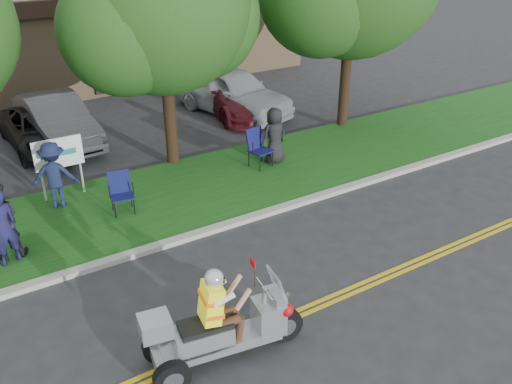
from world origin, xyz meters
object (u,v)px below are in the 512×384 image
lawn_chair_a (121,189)px  parked_car_far_right (232,91)px  lawn_chair_b (258,145)px  trike_scooter (218,330)px  spectator_adult_left (2,227)px  parked_car_right (232,93)px  spectator_adult_mid (0,222)px  parked_car_mid (43,129)px  parked_car_left (57,120)px

lawn_chair_a → parked_car_far_right: bearing=50.4°
lawn_chair_b → parked_car_far_right: bearing=57.0°
trike_scooter → spectator_adult_left: size_ratio=1.63×
lawn_chair_b → parked_car_right: bearing=56.8°
spectator_adult_mid → spectator_adult_left: bearing=93.1°
lawn_chair_a → parked_car_far_right: (6.27, 5.35, 0.18)m
parked_car_mid → lawn_chair_b: bearing=-47.2°
spectator_adult_mid → parked_car_left: 7.00m
lawn_chair_a → spectator_adult_left: size_ratio=0.59×
trike_scooter → lawn_chair_a: trike_scooter is taller
spectator_adult_mid → trike_scooter: bearing=119.8°
spectator_adult_mid → parked_car_mid: bearing=-105.9°
lawn_chair_a → parked_car_left: (-0.14, 5.77, 0.09)m
parked_car_far_right → parked_car_right: bearing=48.7°
lawn_chair_a → spectator_adult_left: bearing=-151.6°
spectator_adult_left → parked_car_far_right: spectator_adult_left is taller
spectator_adult_left → parked_car_left: 7.26m
spectator_adult_left → parked_car_mid: 6.93m
lawn_chair_b → parked_car_mid: 7.13m
lawn_chair_a → parked_car_far_right: 8.24m
parked_car_left → parked_car_far_right: (6.41, -0.42, 0.08)m
lawn_chair_a → lawn_chair_b: lawn_chair_b is taller
parked_car_right → parked_car_far_right: bearing=-110.1°
parked_car_mid → parked_car_right: size_ratio=0.89×
trike_scooter → spectator_adult_mid: 5.71m
trike_scooter → parked_car_right: trike_scooter is taller
parked_car_left → parked_car_far_right: bearing=-7.4°
spectator_adult_left → spectator_adult_mid: spectator_adult_left is taller
parked_car_left → parked_car_mid: bearing=-163.7°
spectator_adult_mid → parked_car_right: size_ratio=0.35×
spectator_adult_mid → parked_car_far_right: size_ratio=0.34×
spectator_adult_left → parked_car_mid: (2.23, 6.55, -0.36)m
trike_scooter → spectator_adult_mid: size_ratio=1.63×
parked_car_left → parked_car_right: 6.51m
parked_car_mid → spectator_adult_mid: bearing=-111.7°
lawn_chair_b → lawn_chair_a: bearing=175.4°
trike_scooter → parked_car_right: size_ratio=0.56×
lawn_chair_a → parked_car_left: parked_car_left is taller
parked_car_mid → trike_scooter: bearing=-90.7°
parked_car_left → parked_car_far_right: size_ratio=0.93×
lawn_chair_b → parked_car_mid: bearing=123.3°
trike_scooter → lawn_chair_b: 7.91m
lawn_chair_b → spectator_adult_mid: bearing=177.9°
lawn_chair_a → parked_car_right: size_ratio=0.21×
lawn_chair_b → parked_car_left: parked_car_left is taller
lawn_chair_b → parked_car_left: size_ratio=0.24×
spectator_adult_left → parked_car_right: 11.27m
spectator_adult_left → parked_car_far_right: bearing=-160.3°
lawn_chair_a → parked_car_far_right: parked_car_far_right is taller
parked_car_mid → parked_car_far_right: size_ratio=0.89×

